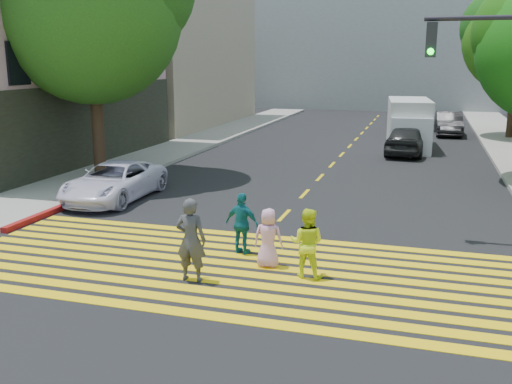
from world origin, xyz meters
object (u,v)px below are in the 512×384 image
at_px(white_sedan, 114,181).
at_px(silver_car, 416,117).
at_px(pedestrian_woman, 307,243).
at_px(dark_car_parked, 449,123).
at_px(pedestrian_extra, 242,224).
at_px(tree_left, 93,2).
at_px(dark_car_near, 407,139).
at_px(pedestrian_child, 268,238).
at_px(white_van, 409,126).
at_px(pedestrian_man, 191,240).

distance_m(white_sedan, silver_car, 26.71).
xyz_separation_m(pedestrian_woman, dark_car_parked, (3.63, 26.36, -0.04)).
bearing_deg(dark_car_parked, pedestrian_extra, -104.27).
height_order(tree_left, pedestrian_extra, tree_left).
height_order(pedestrian_extra, dark_car_near, dark_car_near).
xyz_separation_m(pedestrian_child, pedestrian_extra, (-0.84, 0.68, 0.07)).
bearing_deg(pedestrian_extra, white_sedan, -22.56).
distance_m(tree_left, pedestrian_child, 13.55).
bearing_deg(pedestrian_woman, pedestrian_extra, -26.78).
bearing_deg(pedestrian_woman, dark_car_parked, -94.45).
bearing_deg(pedestrian_child, pedestrian_woman, 155.52).
height_order(white_sedan, dark_car_near, dark_car_near).
distance_m(pedestrian_child, pedestrian_extra, 1.08).
bearing_deg(dark_car_parked, pedestrian_woman, -99.99).
xyz_separation_m(dark_car_parked, white_van, (-2.23, -6.65, 0.50)).
height_order(pedestrian_man, pedestrian_extra, pedestrian_man).
bearing_deg(white_sedan, silver_car, 69.18).
xyz_separation_m(dark_car_near, dark_car_parked, (2.19, 8.69, -0.03)).
xyz_separation_m(tree_left, white_sedan, (2.44, -3.27, -6.13)).
bearing_deg(dark_car_parked, dark_car_near, -106.26).
bearing_deg(white_van, dark_car_near, -94.09).
distance_m(pedestrian_child, dark_car_near, 17.47).
xyz_separation_m(silver_car, dark_car_parked, (2.04, -3.78, 0.02)).
distance_m(pedestrian_woman, white_van, 19.77).
xyz_separation_m(pedestrian_man, pedestrian_woman, (2.31, 0.91, -0.14)).
relative_size(pedestrian_man, pedestrian_extra, 1.20).
height_order(pedestrian_woman, silver_car, pedestrian_woman).
height_order(dark_car_parked, white_van, white_van).
height_order(pedestrian_extra, silver_car, pedestrian_extra).
distance_m(pedestrian_woman, pedestrian_child, 1.04).
bearing_deg(dark_car_near, pedestrian_woman, 91.26).
bearing_deg(silver_car, dark_car_near, 87.87).
height_order(pedestrian_woman, dark_car_near, pedestrian_woman).
xyz_separation_m(tree_left, pedestrian_child, (9.12, -7.98, -6.07)).
bearing_deg(white_van, pedestrian_extra, -105.07).
height_order(pedestrian_child, silver_car, silver_car).
distance_m(pedestrian_man, white_van, 20.95).
relative_size(dark_car_parked, white_van, 0.78).
height_order(pedestrian_man, silver_car, pedestrian_man).
xyz_separation_m(tree_left, silver_car, (11.68, 21.79, -6.05)).
bearing_deg(dark_car_near, tree_left, 44.87).
height_order(tree_left, pedestrian_woman, tree_left).
relative_size(pedestrian_woman, dark_car_near, 0.34).
bearing_deg(white_van, pedestrian_man, -105.52).
distance_m(tree_left, dark_car_parked, 23.44).
bearing_deg(dark_car_parked, white_sedan, -120.08).
bearing_deg(pedestrian_child, pedestrian_extra, -42.23).
relative_size(pedestrian_man, white_van, 0.32).
bearing_deg(white_sedan, pedestrian_woman, -34.15).
bearing_deg(pedestrian_woman, silver_car, -89.62).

